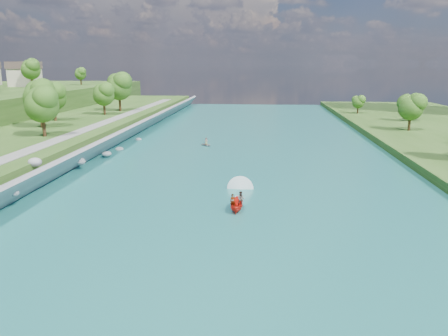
{
  "coord_description": "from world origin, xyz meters",
  "views": [
    {
      "loc": [
        3.25,
        -44.47,
        16.54
      ],
      "look_at": [
        -1.79,
        14.21,
        2.5
      ],
      "focal_mm": 35.0,
      "sensor_mm": 36.0,
      "label": 1
    }
  ],
  "objects": [
    {
      "name": "ground",
      "position": [
        0.0,
        0.0,
        0.0
      ],
      "size": [
        260.0,
        260.0,
        0.0
      ],
      "primitive_type": "plane",
      "color": "#2D5119",
      "rests_on": "ground"
    },
    {
      "name": "river_water",
      "position": [
        0.0,
        20.0,
        0.05
      ],
      "size": [
        55.0,
        240.0,
        0.1
      ],
      "primitive_type": "cube",
      "color": "#1B6468",
      "rests_on": "ground"
    },
    {
      "name": "ridge_west",
      "position": [
        -82.5,
        95.0,
        4.5
      ],
      "size": [
        60.0,
        120.0,
        9.0
      ],
      "primitive_type": "cube",
      "color": "#2D5119",
      "rests_on": "ground"
    },
    {
      "name": "riprap_bank",
      "position": [
        -25.84,
        19.57,
        1.79
      ],
      "size": [
        4.89,
        236.0,
        4.65
      ],
      "color": "slate",
      "rests_on": "ground"
    },
    {
      "name": "riverside_path",
      "position": [
        -32.5,
        20.0,
        3.55
      ],
      "size": [
        3.0,
        200.0,
        0.1
      ],
      "primitive_type": "cube",
      "color": "gray",
      "rests_on": "berm_west"
    },
    {
      "name": "trees_ridge",
      "position": [
        -73.03,
        90.84,
        13.78
      ],
      "size": [
        19.69,
        53.93,
        10.92
      ],
      "color": "#225115",
      "rests_on": "ridge_west"
    },
    {
      "name": "motorboat",
      "position": [
        0.62,
        5.24,
        0.72
      ],
      "size": [
        3.6,
        18.64,
        2.13
      ],
      "rotation": [
        0.0,
        0.0,
        3.11
      ],
      "color": "red",
      "rests_on": "river_water"
    },
    {
      "name": "raft",
      "position": [
        -8.0,
        43.72,
        0.47
      ],
      "size": [
        3.29,
        3.43,
        1.67
      ],
      "rotation": [
        0.0,
        0.0,
        0.66
      ],
      "color": "gray",
      "rests_on": "river_water"
    }
  ]
}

